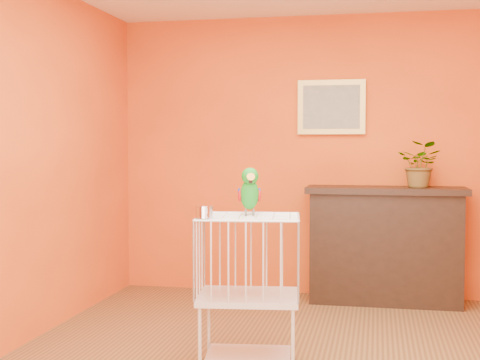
# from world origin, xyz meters

# --- Properties ---
(room_shell) EXTENTS (4.50, 4.50, 4.50)m
(room_shell) POSITION_xyz_m (0.00, 0.00, 1.58)
(room_shell) COLOR #ED5916
(room_shell) RESTS_ON ground
(console_cabinet) EXTENTS (1.39, 0.50, 1.03)m
(console_cabinet) POSITION_xyz_m (0.49, 2.01, 0.52)
(console_cabinet) COLOR black
(console_cabinet) RESTS_ON ground
(potted_plant) EXTENTS (0.48, 0.50, 0.32)m
(potted_plant) POSITION_xyz_m (0.79, 2.02, 1.19)
(potted_plant) COLOR #26722D
(potted_plant) RESTS_ON console_cabinet
(framed_picture) EXTENTS (0.62, 0.04, 0.50)m
(framed_picture) POSITION_xyz_m (0.00, 2.22, 1.75)
(framed_picture) COLOR gold
(framed_picture) RESTS_ON room_shell
(birdcage) EXTENTS (0.67, 0.55, 0.96)m
(birdcage) POSITION_xyz_m (-0.36, 0.06, 0.50)
(birdcage) COLOR beige
(birdcage) RESTS_ON ground
(feed_cup) EXTENTS (0.10, 0.10, 0.07)m
(feed_cup) POSITION_xyz_m (-0.59, -0.14, 1.00)
(feed_cup) COLOR silver
(feed_cup) RESTS_ON birdcage
(parrot) EXTENTS (0.16, 0.27, 0.30)m
(parrot) POSITION_xyz_m (-0.36, 0.10, 1.11)
(parrot) COLOR #59544C
(parrot) RESTS_ON birdcage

